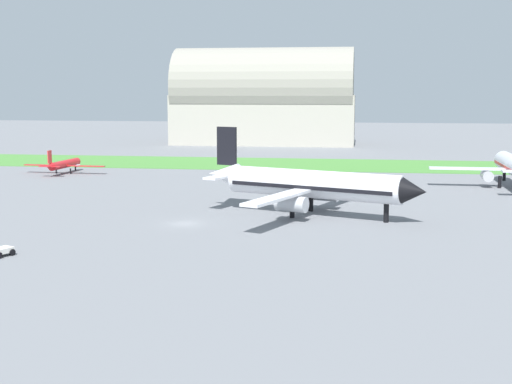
{
  "coord_description": "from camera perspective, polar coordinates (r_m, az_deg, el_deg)",
  "views": [
    {
      "loc": [
        22.51,
        -87.31,
        17.18
      ],
      "look_at": [
        7.92,
        9.48,
        3.0
      ],
      "focal_mm": 49.09,
      "sensor_mm": 36.0,
      "label": 1
    }
  ],
  "objects": [
    {
      "name": "hangar_distant",
      "position": [
        228.57,
        0.68,
        7.55
      ],
      "size": [
        58.29,
        25.61,
        30.97
      ],
      "color": "#B2AD9E",
      "rests_on": "ground_plane"
    },
    {
      "name": "grass_taxiway_strip",
      "position": [
        166.07,
        0.74,
        2.32
      ],
      "size": [
        360.0,
        28.0,
        0.08
      ],
      "primitive_type": "cube",
      "color": "#478438",
      "rests_on": "ground_plane"
    },
    {
      "name": "airplane_midfield_jet",
      "position": [
        97.32,
        4.35,
        0.62
      ],
      "size": [
        32.21,
        32.45,
        11.96
      ],
      "rotation": [
        0.0,
        0.0,
        5.92
      ],
      "color": "white",
      "rests_on": "ground_plane"
    },
    {
      "name": "baggage_cart_near_gate",
      "position": [
        78.14,
        -20.08,
        -4.54
      ],
      "size": [
        2.53,
        2.87,
        0.9
      ],
      "rotation": [
        0.0,
        0.0,
        1.18
      ],
      "color": "white",
      "rests_on": "ground_plane"
    },
    {
      "name": "airplane_taxiing_turboprop",
      "position": [
        151.97,
        -15.36,
        2.2
      ],
      "size": [
        17.93,
        15.34,
        5.37
      ],
      "rotation": [
        0.0,
        0.0,
        1.53
      ],
      "color": "red",
      "rests_on": "ground_plane"
    },
    {
      "name": "ground_plane",
      "position": [
        91.79,
        -5.79,
        -2.59
      ],
      "size": [
        600.0,
        600.0,
        0.0
      ],
      "primitive_type": "plane",
      "color": "slate"
    }
  ]
}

